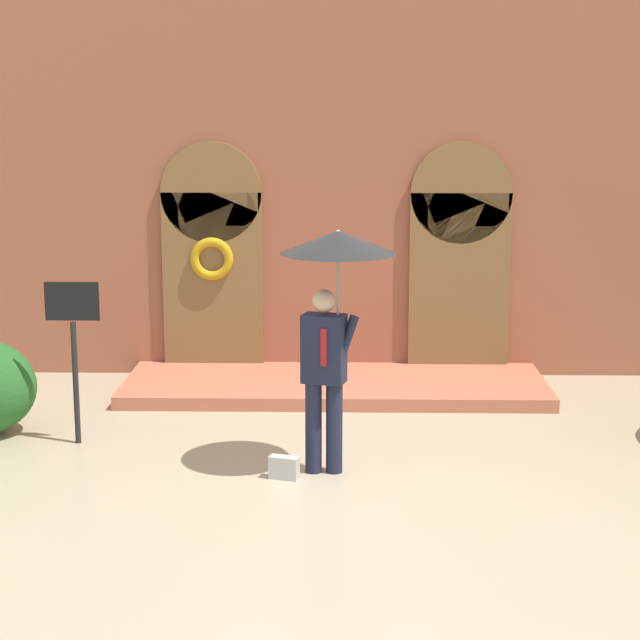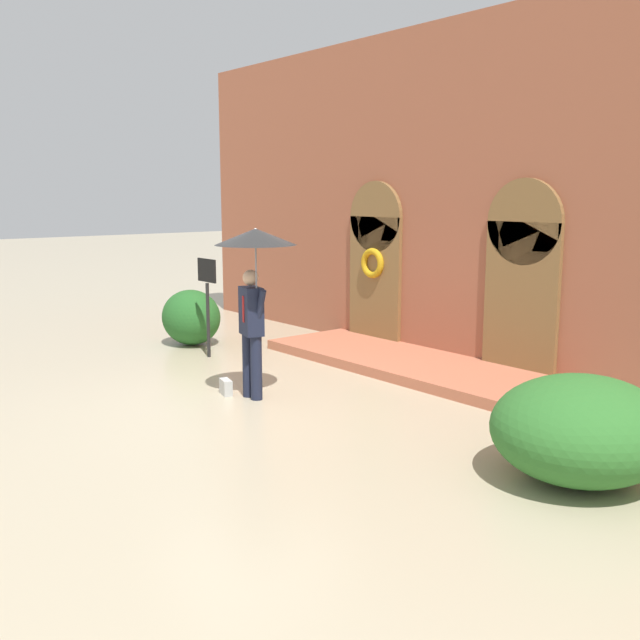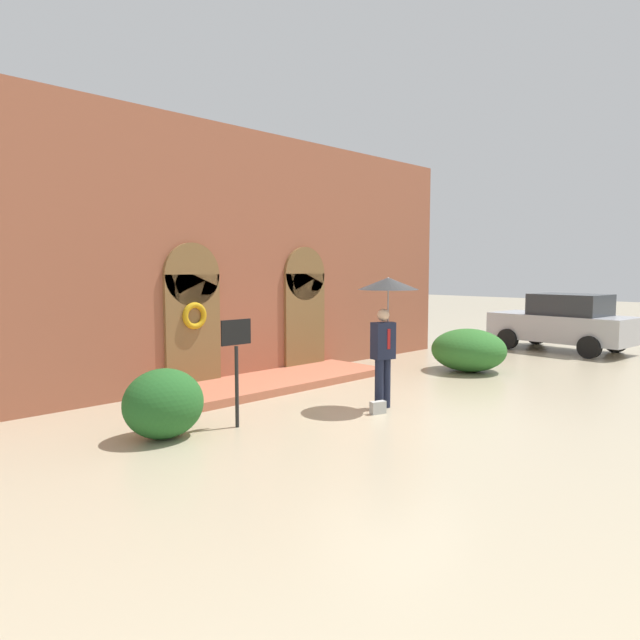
# 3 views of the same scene
# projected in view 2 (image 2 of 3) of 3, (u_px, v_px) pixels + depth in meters

# --- Properties ---
(ground_plane) EXTENTS (80.00, 80.00, 0.00)m
(ground_plane) POSITION_uv_depth(u_px,v_px,m) (250.00, 400.00, 9.83)
(ground_plane) COLOR tan
(building_facade) EXTENTS (14.00, 2.30, 5.60)m
(building_facade) POSITION_uv_depth(u_px,v_px,m) (453.00, 202.00, 11.97)
(building_facade) COLOR #9E563D
(building_facade) RESTS_ON ground
(person_with_umbrella) EXTENTS (1.10, 1.10, 2.36)m
(person_with_umbrella) POSITION_uv_depth(u_px,v_px,m) (255.00, 262.00, 9.55)
(person_with_umbrella) COLOR #191E33
(person_with_umbrella) RESTS_ON ground
(handbag) EXTENTS (0.30, 0.19, 0.22)m
(handbag) POSITION_uv_depth(u_px,v_px,m) (226.00, 387.00, 10.10)
(handbag) COLOR #B7B7B2
(handbag) RESTS_ON ground
(sign_post) EXTENTS (0.56, 0.06, 1.72)m
(sign_post) POSITION_uv_depth(u_px,v_px,m) (207.00, 291.00, 12.27)
(sign_post) COLOR black
(sign_post) RESTS_ON ground
(shrub_left) EXTENTS (1.22, 1.05, 1.04)m
(shrub_left) POSITION_uv_depth(u_px,v_px,m) (191.00, 317.00, 13.42)
(shrub_left) COLOR #235B23
(shrub_left) RESTS_ON ground
(shrub_right) EXTENTS (1.73, 1.84, 1.05)m
(shrub_right) POSITION_uv_depth(u_px,v_px,m) (581.00, 429.00, 7.03)
(shrub_right) COLOR #2D6B28
(shrub_right) RESTS_ON ground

